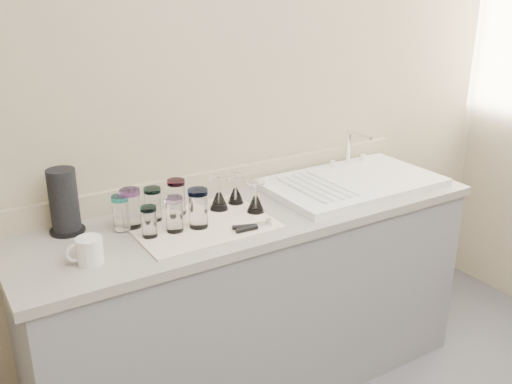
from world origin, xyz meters
TOP-DOWN VIEW (x-y plane):
  - counter_unit at (0.00, 1.20)m, footprint 2.06×0.62m
  - sink_unit at (0.55, 1.20)m, footprint 0.82×0.50m
  - dish_towel at (-0.26, 1.17)m, footprint 0.55×0.42m
  - tumbler_teal at (-0.51, 1.29)m, footprint 0.08×0.08m
  - tumbler_cyan at (-0.41, 1.30)m, footprint 0.07×0.07m
  - tumbler_purple at (-0.30, 1.31)m, footprint 0.08×0.08m
  - tumbler_magenta at (-0.49, 1.16)m, footprint 0.06×0.06m
  - tumbler_blue at (-0.38, 1.16)m, footprint 0.07×0.07m
  - tumbler_lavender at (-0.29, 1.15)m, footprint 0.08×0.08m
  - tumbler_extra at (-0.55, 1.29)m, footprint 0.07×0.07m
  - goblet_back_left at (-0.13, 1.27)m, footprint 0.08×0.08m
  - goblet_back_right at (-0.04, 1.29)m, footprint 0.07×0.07m
  - goblet_front_right at (-0.01, 1.16)m, footprint 0.08×0.08m
  - can_opener at (-0.12, 1.01)m, footprint 0.15×0.07m
  - white_mug at (-0.74, 1.09)m, footprint 0.14×0.10m
  - paper_towel_roll at (-0.74, 1.39)m, footprint 0.14×0.14m

SIDE VIEW (x-z plane):
  - counter_unit at x=0.00m, z-range 0.00..0.90m
  - dish_towel at x=-0.26m, z-range 0.90..0.91m
  - can_opener at x=-0.12m, z-range 0.91..0.93m
  - sink_unit at x=0.55m, z-range 0.81..1.03m
  - white_mug at x=-0.74m, z-range 0.90..0.99m
  - goblet_back_right at x=-0.04m, z-range 0.89..1.02m
  - goblet_front_right at x=-0.01m, z-range 0.89..1.02m
  - goblet_back_left at x=-0.13m, z-range 0.88..1.03m
  - tumbler_magenta at x=-0.49m, z-range 0.91..1.03m
  - tumbler_extra at x=-0.55m, z-range 0.91..1.05m
  - tumbler_cyan at x=-0.41m, z-range 0.91..1.05m
  - tumbler_blue at x=-0.38m, z-range 0.91..1.05m
  - tumbler_purple at x=-0.30m, z-range 0.91..1.06m
  - tumbler_teal at x=-0.51m, z-range 0.91..1.07m
  - tumbler_lavender at x=-0.29m, z-range 0.91..1.07m
  - paper_towel_roll at x=-0.74m, z-range 0.90..1.15m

